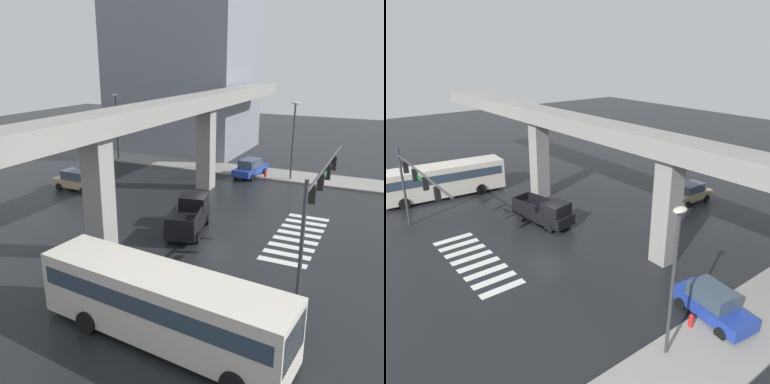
# 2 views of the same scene
# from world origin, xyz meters

# --- Properties ---
(ground_plane) EXTENTS (120.00, 120.00, 0.00)m
(ground_plane) POSITION_xyz_m (0.00, 0.00, 0.00)
(ground_plane) COLOR black
(crosswalk_stripes) EXTENTS (8.25, 2.80, 0.01)m
(crosswalk_stripes) POSITION_xyz_m (0.00, -5.67, 0.01)
(crosswalk_stripes) COLOR silver
(crosswalk_stripes) RESTS_ON ground
(elevated_overpass) EXTENTS (50.15, 2.33, 8.14)m
(elevated_overpass) POSITION_xyz_m (0.00, 4.02, 6.96)
(elevated_overpass) COLOR gray
(elevated_overpass) RESTS_ON ground
(sidewalk_east) EXTENTS (4.00, 36.00, 0.15)m
(sidewalk_east) POSITION_xyz_m (14.13, 2.00, 0.07)
(sidewalk_east) COLOR gray
(sidewalk_east) RESTS_ON ground
(pickup_truck) EXTENTS (5.39, 2.96, 2.08)m
(pickup_truck) POSITION_xyz_m (-1.93, 1.03, 0.99)
(pickup_truck) COLOR black
(pickup_truck) RESTS_ON ground
(city_bus) EXTENTS (3.57, 10.99, 2.99)m
(city_bus) POSITION_xyz_m (-12.70, -3.01, 1.72)
(city_bus) COLOR beige
(city_bus) RESTS_ON ground
(sedan_blue) EXTENTS (4.51, 2.43, 1.72)m
(sedan_blue) POSITION_xyz_m (12.63, 1.66, 0.85)
(sedan_blue) COLOR #1E3899
(sedan_blue) RESTS_ON ground
(sedan_tan) EXTENTS (2.03, 4.33, 1.72)m
(sedan_tan) POSITION_xyz_m (1.99, 13.79, 0.85)
(sedan_tan) COLOR tan
(sedan_tan) RESTS_ON ground
(traffic_signal_mast) EXTENTS (10.89, 0.32, 6.20)m
(traffic_signal_mast) POSITION_xyz_m (-4.64, -7.45, 4.68)
(traffic_signal_mast) COLOR #38383D
(traffic_signal_mast) RESTS_ON ground
(street_lamp_near_corner) EXTENTS (0.44, 0.70, 7.24)m
(street_lamp_near_corner) POSITION_xyz_m (12.93, -2.19, 4.56)
(street_lamp_near_corner) COLOR #38383D
(street_lamp_near_corner) RESTS_ON ground
(fire_hydrant) EXTENTS (0.24, 0.24, 0.85)m
(fire_hydrant) POSITION_xyz_m (12.53, 0.11, 0.43)
(fire_hydrant) COLOR red
(fire_hydrant) RESTS_ON ground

